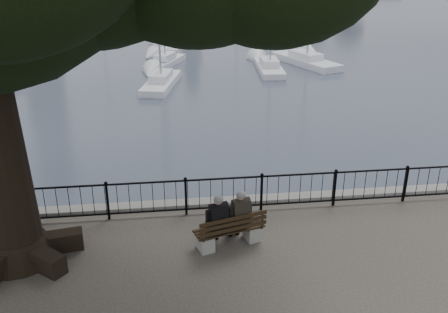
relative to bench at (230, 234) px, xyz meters
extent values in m
cube|color=slate|center=(0.06, 2.10, -0.81)|extent=(200.00, 0.40, 1.20)
cube|color=black|center=(0.06, 1.60, 0.67)|extent=(22.00, 0.04, 0.04)
cube|color=black|center=(0.06, 1.60, -0.16)|extent=(22.00, 0.04, 0.04)
cube|color=slate|center=(-0.59, -0.13, -0.12)|extent=(0.43, 0.49, 0.38)
cube|color=slate|center=(0.57, 0.20, -0.12)|extent=(0.43, 0.49, 0.38)
cube|color=black|center=(-0.01, 0.04, 0.11)|extent=(1.73, 0.90, 0.04)
cube|color=black|center=(0.06, -0.20, 0.39)|extent=(1.61, 0.50, 0.37)
cube|color=black|center=(-0.31, -0.04, 0.22)|extent=(0.40, 0.36, 0.22)
cube|color=black|center=(-0.28, -0.14, 0.57)|extent=(0.45, 0.33, 0.55)
sphere|color=tan|center=(-0.29, -0.10, 0.96)|extent=(0.21, 0.21, 0.21)
ellipsoid|color=slate|center=(-0.28, -0.12, 0.99)|extent=(0.22, 0.22, 0.19)
cube|color=black|center=(-0.38, 0.22, -0.10)|extent=(0.40, 0.47, 0.42)
cube|color=black|center=(0.23, 0.12, 0.22)|extent=(0.40, 0.36, 0.22)
cube|color=black|center=(0.26, 0.02, 0.57)|extent=(0.45, 0.33, 0.55)
sphere|color=tan|center=(0.25, 0.05, 0.96)|extent=(0.21, 0.21, 0.21)
ellipsoid|color=slate|center=(0.26, 0.03, 0.99)|extent=(0.22, 0.22, 0.19)
cube|color=black|center=(0.16, 0.37, -0.10)|extent=(0.40, 0.47, 0.42)
cone|color=black|center=(-4.84, 0.13, -0.03)|extent=(1.87, 1.87, 0.55)
cube|color=slate|center=(-17.94, 61.10, -0.71)|extent=(9.70, 9.70, 1.40)
cube|color=slate|center=(2.06, 49.10, -0.71)|extent=(6.13, 6.13, 1.40)
cube|color=white|center=(-1.50, 18.58, -1.21)|extent=(2.52, 5.29, 0.57)
cube|color=white|center=(-1.50, 18.58, -0.71)|extent=(1.48, 2.26, 0.43)
cube|color=white|center=(5.51, 21.58, -1.21)|extent=(1.76, 5.20, 0.57)
cube|color=white|center=(5.51, 21.58, -0.71)|extent=(1.18, 2.15, 0.43)
cube|color=white|center=(8.38, 23.19, -1.21)|extent=(3.79, 6.23, 0.67)
cube|color=white|center=(8.38, 23.19, -0.71)|extent=(2.05, 2.74, 0.50)
cube|color=white|center=(-13.19, 28.82, -1.21)|extent=(2.83, 5.25, 0.56)
cube|color=white|center=(-13.19, 28.82, -0.71)|extent=(1.59, 2.28, 0.42)
cube|color=white|center=(-1.26, 30.06, -1.21)|extent=(2.20, 5.59, 0.60)
cube|color=white|center=(-1.26, 30.06, -0.71)|extent=(1.38, 2.34, 0.45)
cube|color=white|center=(5.78, 38.22, -1.21)|extent=(3.34, 5.69, 0.61)
cube|color=white|center=(5.78, 38.22, -0.71)|extent=(1.83, 2.49, 0.46)
cube|color=white|center=(-6.76, 38.52, -1.21)|extent=(3.23, 5.89, 0.63)
cube|color=white|center=(-6.76, 38.52, -0.71)|extent=(1.80, 2.56, 0.47)
cube|color=white|center=(-1.18, 24.18, -1.21)|extent=(2.99, 4.75, 0.51)
cube|color=white|center=(-1.18, 24.18, -0.71)|extent=(1.60, 2.10, 0.38)
cylinder|color=#ABAAB3|center=(-1.18, 23.92, 2.99)|extent=(0.10, 0.10, 7.79)
camera|label=1|loc=(-1.38, -9.96, 6.23)|focal=40.00mm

